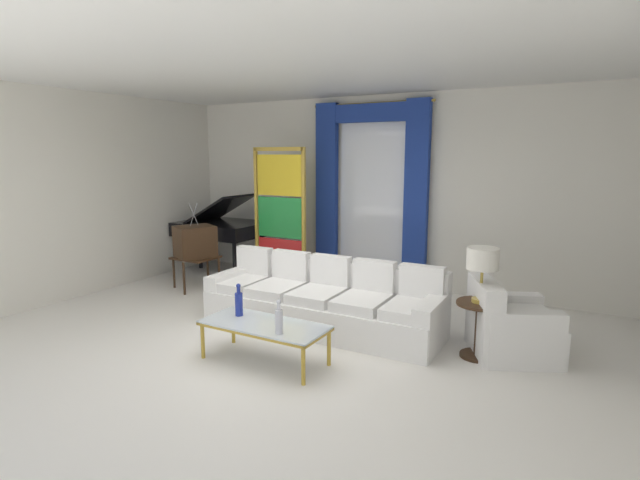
# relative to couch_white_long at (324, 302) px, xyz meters

# --- Properties ---
(ground_plane) EXTENTS (16.00, 16.00, 0.00)m
(ground_plane) POSITION_rel_couch_white_long_xyz_m (-0.19, -0.78, -0.31)
(ground_plane) COLOR white
(wall_rear) EXTENTS (8.00, 0.12, 3.00)m
(wall_rear) POSITION_rel_couch_white_long_xyz_m (-0.19, 2.28, 1.19)
(wall_rear) COLOR white
(wall_rear) RESTS_ON ground
(wall_left) EXTENTS (0.12, 7.00, 3.00)m
(wall_left) POSITION_rel_couch_white_long_xyz_m (-3.85, -0.18, 1.19)
(wall_left) COLOR white
(wall_left) RESTS_ON ground
(ceiling_slab) EXTENTS (8.00, 7.60, 0.04)m
(ceiling_slab) POSITION_rel_couch_white_long_xyz_m (-0.19, 0.02, 2.71)
(ceiling_slab) COLOR white
(curtained_window) EXTENTS (2.00, 0.17, 2.70)m
(curtained_window) POSITION_rel_couch_white_long_xyz_m (-0.36, 2.12, 1.43)
(curtained_window) COLOR white
(curtained_window) RESTS_ON ground
(couch_white_long) EXTENTS (2.94, 0.97, 0.86)m
(couch_white_long) POSITION_rel_couch_white_long_xyz_m (0.00, 0.00, 0.00)
(couch_white_long) COLOR white
(couch_white_long) RESTS_ON ground
(coffee_table) EXTENTS (1.30, 0.57, 0.41)m
(coffee_table) POSITION_rel_couch_white_long_xyz_m (-0.02, -1.21, 0.07)
(coffee_table) COLOR silver
(coffee_table) RESTS_ON ground
(bottle_blue_decanter) EXTENTS (0.08, 0.08, 0.35)m
(bottle_blue_decanter) POSITION_rel_couch_white_long_xyz_m (-0.39, -1.15, 0.25)
(bottle_blue_decanter) COLOR navy
(bottle_blue_decanter) RESTS_ON coffee_table
(bottle_crystal_tall) EXTENTS (0.07, 0.07, 0.33)m
(bottle_crystal_tall) POSITION_rel_couch_white_long_xyz_m (0.27, -1.37, 0.24)
(bottle_crystal_tall) COLOR silver
(bottle_crystal_tall) RESTS_ON coffee_table
(vintage_tv) EXTENTS (0.71, 0.75, 1.35)m
(vintage_tv) POSITION_rel_couch_white_long_xyz_m (-2.59, 0.51, 0.42)
(vintage_tv) COLOR #382314
(vintage_tv) RESTS_ON ground
(armchair_white) EXTENTS (1.08, 1.07, 0.80)m
(armchair_white) POSITION_rel_couch_white_long_xyz_m (2.10, 0.19, -0.02)
(armchair_white) COLOR white
(armchair_white) RESTS_ON ground
(stained_glass_divider) EXTENTS (0.95, 0.05, 2.20)m
(stained_glass_divider) POSITION_rel_couch_white_long_xyz_m (-1.57, 1.35, 0.75)
(stained_glass_divider) COLOR gold
(stained_glass_divider) RESTS_ON ground
(peacock_figurine) EXTENTS (0.44, 0.60, 0.50)m
(peacock_figurine) POSITION_rel_couch_white_long_xyz_m (-1.14, 0.91, -0.09)
(peacock_figurine) COLOR beige
(peacock_figurine) RESTS_ON ground
(round_side_table) EXTENTS (0.48, 0.48, 0.59)m
(round_side_table) POSITION_rel_couch_white_long_xyz_m (1.84, -0.02, 0.05)
(round_side_table) COLOR #382314
(round_side_table) RESTS_ON ground
(table_lamp_brass) EXTENTS (0.32, 0.32, 0.57)m
(table_lamp_brass) POSITION_rel_couch_white_long_xyz_m (1.84, -0.02, 0.72)
(table_lamp_brass) COLOR #B29338
(table_lamp_brass) RESTS_ON round_side_table
(grand_piano) EXTENTS (1.50, 1.10, 1.40)m
(grand_piano) POSITION_rel_couch_white_long_xyz_m (-2.99, 1.61, 0.49)
(grand_piano) COLOR black
(grand_piano) RESTS_ON ground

